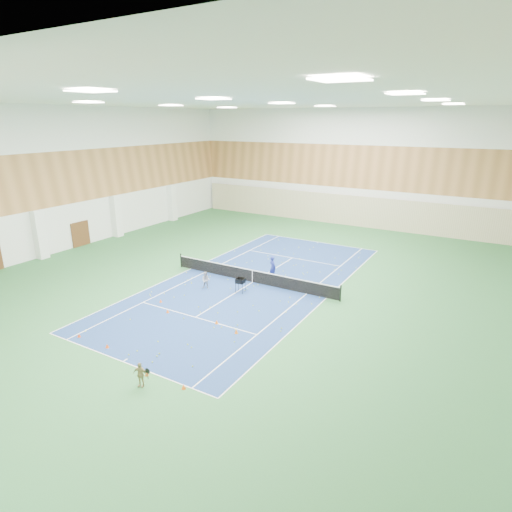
# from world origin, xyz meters

# --- Properties ---
(ground) EXTENTS (40.00, 40.00, 0.00)m
(ground) POSITION_xyz_m (0.00, 0.00, 0.00)
(ground) COLOR #2B6534
(ground) RESTS_ON ground
(room_shell) EXTENTS (36.00, 40.00, 12.00)m
(room_shell) POSITION_xyz_m (0.00, 0.00, 6.00)
(room_shell) COLOR white
(room_shell) RESTS_ON ground
(wood_cladding) EXTENTS (36.00, 40.00, 8.00)m
(wood_cladding) POSITION_xyz_m (0.00, 0.00, 8.00)
(wood_cladding) COLOR #AC7440
(wood_cladding) RESTS_ON room_shell
(ceiling_light_grid) EXTENTS (21.40, 25.40, 0.06)m
(ceiling_light_grid) POSITION_xyz_m (0.00, 0.00, 11.92)
(ceiling_light_grid) COLOR white
(ceiling_light_grid) RESTS_ON room_shell
(court_surface) EXTENTS (10.97, 23.77, 0.01)m
(court_surface) POSITION_xyz_m (0.00, 0.00, 0.01)
(court_surface) COLOR navy
(court_surface) RESTS_ON ground
(tennis_balls_scatter) EXTENTS (10.57, 22.77, 0.07)m
(tennis_balls_scatter) POSITION_xyz_m (0.00, 0.00, 0.05)
(tennis_balls_scatter) COLOR #B9D624
(tennis_balls_scatter) RESTS_ON ground
(tennis_net) EXTENTS (12.80, 0.10, 1.10)m
(tennis_net) POSITION_xyz_m (0.00, 0.00, 0.55)
(tennis_net) COLOR black
(tennis_net) RESTS_ON ground
(back_curtain) EXTENTS (35.40, 0.16, 3.20)m
(back_curtain) POSITION_xyz_m (0.00, 19.75, 1.60)
(back_curtain) COLOR #C6B793
(back_curtain) RESTS_ON ground
(door_left_b) EXTENTS (0.08, 1.80, 2.20)m
(door_left_b) POSITION_xyz_m (-17.92, 0.00, 1.10)
(door_left_b) COLOR #593319
(door_left_b) RESTS_ON ground
(coach) EXTENTS (0.71, 0.61, 1.66)m
(coach) POSITION_xyz_m (0.80, 1.47, 0.83)
(coach) COLOR navy
(coach) RESTS_ON ground
(child_court) EXTENTS (0.70, 0.64, 1.17)m
(child_court) POSITION_xyz_m (-2.13, -2.51, 0.58)
(child_court) COLOR #97979F
(child_court) RESTS_ON ground
(child_apron) EXTENTS (0.71, 0.44, 1.13)m
(child_apron) POSITION_xyz_m (2.14, -12.84, 0.57)
(child_apron) COLOR #9E8E5A
(child_apron) RESTS_ON ground
(ball_cart) EXTENTS (0.66, 0.66, 0.99)m
(ball_cart) POSITION_xyz_m (0.23, -1.92, 0.50)
(ball_cart) COLOR black
(ball_cart) RESTS_ON ground
(cone_svc_a) EXTENTS (0.19, 0.19, 0.20)m
(cone_svc_a) POSITION_xyz_m (-3.18, -5.81, 0.10)
(cone_svc_a) COLOR #D7460B
(cone_svc_a) RESTS_ON ground
(cone_svc_b) EXTENTS (0.19, 0.19, 0.21)m
(cone_svc_b) POSITION_xyz_m (-1.79, -6.74, 0.11)
(cone_svc_b) COLOR #FF5B0D
(cone_svc_b) RESTS_ON ground
(cone_svc_c) EXTENTS (0.21, 0.21, 0.23)m
(cone_svc_c) POSITION_xyz_m (1.53, -6.43, 0.11)
(cone_svc_c) COLOR orange
(cone_svc_c) RESTS_ON ground
(cone_svc_d) EXTENTS (0.21, 0.21, 0.23)m
(cone_svc_d) POSITION_xyz_m (3.09, -6.82, 0.12)
(cone_svc_d) COLOR orange
(cone_svc_d) RESTS_ON ground
(cone_base_a) EXTENTS (0.19, 0.19, 0.21)m
(cone_base_a) POSITION_xyz_m (-3.79, -11.35, 0.10)
(cone_base_a) COLOR red
(cone_base_a) RESTS_ON ground
(cone_base_b) EXTENTS (0.19, 0.19, 0.21)m
(cone_base_b) POSITION_xyz_m (-1.66, -11.35, 0.11)
(cone_base_b) COLOR #FF500D
(cone_base_b) RESTS_ON ground
(cone_base_c) EXTENTS (0.18, 0.18, 0.20)m
(cone_base_c) POSITION_xyz_m (1.79, -12.14, 0.10)
(cone_base_c) COLOR #FF5D0D
(cone_base_c) RESTS_ON ground
(cone_base_d) EXTENTS (0.20, 0.20, 0.21)m
(cone_base_d) POSITION_xyz_m (3.84, -12.07, 0.11)
(cone_base_d) COLOR #FF580D
(cone_base_d) RESTS_ON ground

